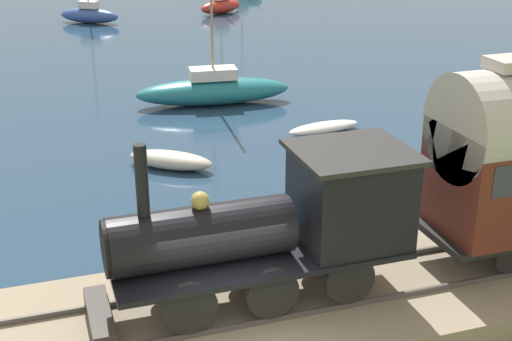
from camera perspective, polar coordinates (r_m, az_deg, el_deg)
harbor_water at (r=55.14m, az=-15.24°, el=12.38°), size 80.00×80.00×0.01m
rail_embankment at (r=14.80m, az=-3.03°, el=-11.86°), size 4.41×56.00×0.64m
steam_locomotive at (r=14.15m, az=2.39°, el=-3.89°), size 2.15×6.53×3.57m
sailboat_red at (r=51.29m, az=-2.83°, el=13.07°), size 2.76×3.77×6.18m
sailboat_teal at (r=29.53m, az=-3.43°, el=6.47°), size 2.30×6.49×7.28m
sailboat_blue at (r=48.75m, az=-13.19°, el=12.08°), size 3.29×4.04×6.84m
rowboat_mid_harbor at (r=23.54m, az=16.30°, el=0.56°), size 2.55×2.46×0.49m
rowboat_far_out at (r=22.95m, az=-6.86°, el=0.85°), size 2.48×2.86×0.55m
rowboat_near_shore at (r=26.23m, az=5.45°, el=3.44°), size 1.19×2.97×0.38m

